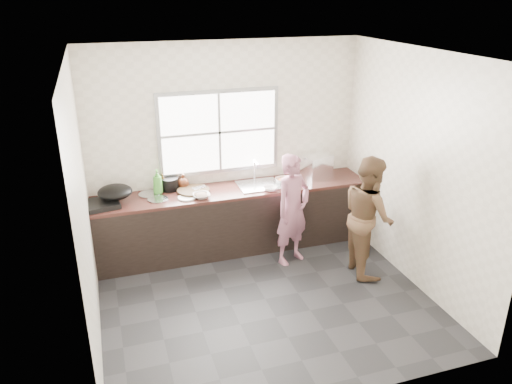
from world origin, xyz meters
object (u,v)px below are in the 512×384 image
object	(u,v)px
black_pot	(170,184)
bottle_green	(158,182)
bowl_held	(271,188)
plate_food	(187,198)
bottle_brown_tall	(163,183)
bowl_mince	(202,196)
woman	(292,213)
glass_jar	(173,186)
burner	(102,204)
person_side	(368,216)
bottle_brown_short	(183,182)
cutting_board	(193,191)
wok	(115,192)
pot_lid_left	(150,194)
pot_lid_right	(158,199)
bowl_crabs	(283,181)
dish_rack	(316,165)

from	to	relation	value
black_pot	bottle_green	xyz separation A→B (m)	(-0.16, -0.08, 0.08)
bowl_held	plate_food	bearing A→B (deg)	175.66
bowl_held	bottle_brown_tall	world-z (taller)	bottle_brown_tall
bottle_brown_tall	bowl_mince	bearing A→B (deg)	-43.75
bottle_green	woman	bearing A→B (deg)	-23.76
glass_jar	burner	world-z (taller)	glass_jar
person_side	bowl_held	bearing A→B (deg)	55.62
black_pot	bottle_brown_short	bearing A→B (deg)	4.24
bottle_green	glass_jar	size ratio (longest dim) A/B	3.20
bowl_mince	plate_food	world-z (taller)	bowl_mince
woman	bottle_green	xyz separation A→B (m)	(-1.56, 0.69, 0.35)
person_side	cutting_board	distance (m)	2.20
bottle_green	burner	xyz separation A→B (m)	(-0.70, -0.20, -0.13)
bowl_mince	person_side	bearing A→B (deg)	-25.70
woman	bottle_brown_tall	distance (m)	1.70
black_pot	wok	size ratio (longest dim) A/B	0.54
cutting_board	burner	xyz separation A→B (m)	(-1.13, -0.10, 0.01)
person_side	bottle_brown_short	world-z (taller)	person_side
pot_lid_left	pot_lid_right	bearing A→B (deg)	-68.59
pot_lid_right	bowl_mince	bearing A→B (deg)	-11.48
bottle_brown_tall	bottle_green	bearing A→B (deg)	-128.62
bowl_held	glass_jar	distance (m)	1.26
bowl_held	bottle_brown_tall	size ratio (longest dim) A/B	1.02
bowl_crabs	wok	size ratio (longest dim) A/B	0.42
person_side	pot_lid_right	distance (m)	2.57
cutting_board	bottle_brown_short	xyz separation A→B (m)	(-0.09, 0.19, 0.07)
bowl_mince	wok	size ratio (longest dim) A/B	0.51
plate_food	bottle_brown_short	world-z (taller)	bottle_brown_short
woman	bottle_brown_tall	bearing A→B (deg)	128.44
plate_food	wok	bearing A→B (deg)	170.91
bowl_held	dish_rack	distance (m)	0.87
bowl_mince	wok	bearing A→B (deg)	170.33
bowl_held	bottle_green	size ratio (longest dim) A/B	0.65
cutting_board	bottle_brown_tall	world-z (taller)	bottle_brown_tall
cutting_board	black_pot	world-z (taller)	black_pot
bowl_mince	bottle_green	xyz separation A→B (m)	(-0.49, 0.30, 0.13)
bowl_held	burner	bearing A→B (deg)	175.95
woman	bowl_held	size ratio (longest dim) A/B	6.39
woman	bowl_held	bearing A→B (deg)	92.94
burner	glass_jar	bearing A→B (deg)	17.04
bottle_green	glass_jar	distance (m)	0.24
bottle_green	bottle_brown_short	bearing A→B (deg)	15.92
bowl_crabs	bottle_brown_short	xyz separation A→B (m)	(-1.30, 0.23, 0.06)
bottle_brown_short	pot_lid_left	bearing A→B (deg)	-168.24
wok	dish_rack	size ratio (longest dim) A/B	1.06
bowl_held	burner	xyz separation A→B (m)	(-2.09, 0.15, -0.00)
bowl_crabs	bottle_brown_tall	xyz separation A→B (m)	(-1.56, 0.23, 0.08)
black_pot	burner	distance (m)	0.90
black_pot	bowl_crabs	bearing A→B (deg)	-8.30
dish_rack	pot_lid_right	size ratio (longest dim) A/B	1.54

